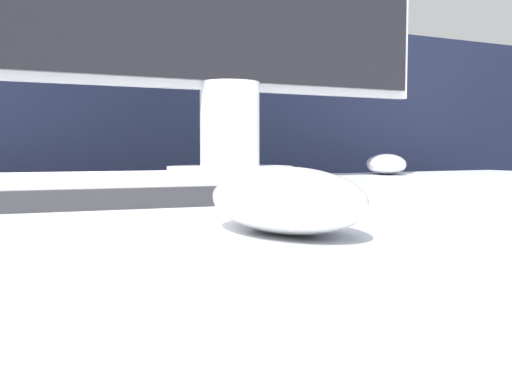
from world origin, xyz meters
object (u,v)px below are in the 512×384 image
object	(u,v)px
monitor	(229,1)
computer_mouse_far	(386,164)
keyboard	(33,190)
computer_mouse_near	(285,200)

from	to	relation	value
monitor	computer_mouse_far	world-z (taller)	monitor
keyboard	computer_mouse_far	world-z (taller)	computer_mouse_far
monitor	computer_mouse_far	size ratio (longest dim) A/B	4.84
keyboard	monitor	distance (m)	0.48
computer_mouse_near	computer_mouse_far	bearing A→B (deg)	44.78
keyboard	monitor	xyz separation A→B (m)	(0.30, 0.28, 0.25)
computer_mouse_near	keyboard	distance (m)	0.26
computer_mouse_near	computer_mouse_far	xyz separation A→B (m)	(0.52, 0.56, -0.00)
keyboard	computer_mouse_near	bearing A→B (deg)	-61.43
keyboard	computer_mouse_far	distance (m)	0.70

